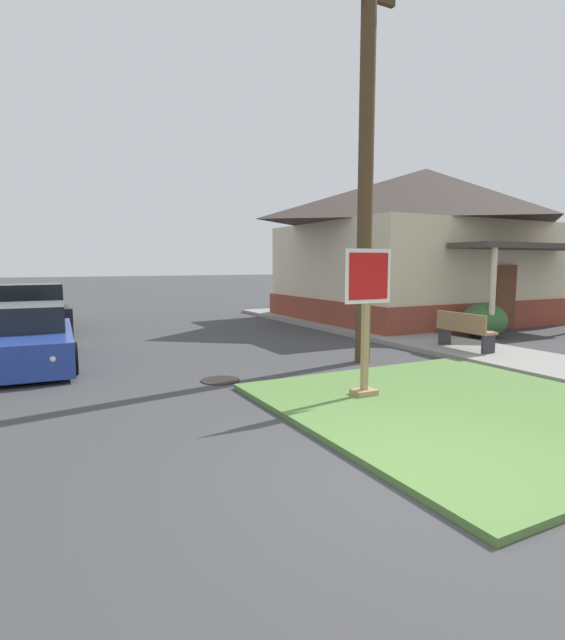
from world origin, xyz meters
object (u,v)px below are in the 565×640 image
at_px(utility_pole, 366,147).
at_px(manhole_cover, 220,380).
at_px(pickup_truck_black, 29,311).
at_px(parked_sedan_blue, 25,339).
at_px(stop_sign, 366,322).
at_px(street_bench, 464,329).

bearing_deg(utility_pole, manhole_cover, -176.75).
distance_m(pickup_truck_black, utility_pole, 11.46).
height_order(manhole_cover, parked_sedan_blue, parked_sedan_blue).
height_order(manhole_cover, pickup_truck_black, pickup_truck_black).
bearing_deg(stop_sign, pickup_truck_black, 112.18).
bearing_deg(utility_pole, stop_sign, -126.05).
relative_size(pickup_truck_black, street_bench, 3.42).
bearing_deg(stop_sign, manhole_cover, 125.16).
xyz_separation_m(stop_sign, utility_pole, (1.74, 2.39, 3.24)).
relative_size(manhole_cover, street_bench, 0.47).
relative_size(stop_sign, manhole_cover, 3.20).
height_order(parked_sedan_blue, utility_pole, utility_pole).
distance_m(street_bench, utility_pole, 4.70).
relative_size(stop_sign, parked_sedan_blue, 0.52).
relative_size(parked_sedan_blue, pickup_truck_black, 0.84).
xyz_separation_m(manhole_cover, pickup_truck_black, (-3.00, 8.97, 0.61)).
distance_m(stop_sign, parked_sedan_blue, 7.11).
bearing_deg(utility_pole, parked_sedan_blue, 155.11).
distance_m(stop_sign, pickup_truck_black, 12.08).
relative_size(stop_sign, street_bench, 1.49).
height_order(stop_sign, manhole_cover, stop_sign).
bearing_deg(street_bench, stop_sign, -154.95).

